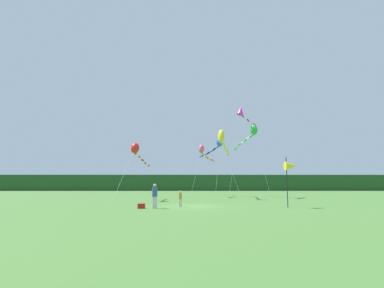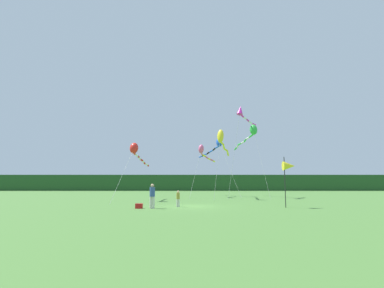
% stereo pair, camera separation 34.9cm
% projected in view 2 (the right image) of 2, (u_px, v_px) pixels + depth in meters
% --- Properties ---
extents(ground_plane, '(120.00, 120.00, 0.00)m').
position_uv_depth(ground_plane, '(192.00, 206.00, 23.93)').
color(ground_plane, '#477533').
extents(distant_treeline, '(108.00, 3.23, 3.48)m').
position_uv_depth(distant_treeline, '(193.00, 183.00, 68.80)').
color(distant_treeline, '#234C23').
rests_on(distant_treeline, ground).
extents(person_adult, '(0.39, 0.39, 1.75)m').
position_uv_depth(person_adult, '(153.00, 195.00, 22.19)').
color(person_adult, silver).
rests_on(person_adult, ground).
extents(person_child, '(0.27, 0.27, 1.23)m').
position_uv_depth(person_child, '(179.00, 198.00, 23.61)').
color(person_child, silver).
rests_on(person_child, ground).
extents(cooler_box, '(0.52, 0.30, 0.35)m').
position_uv_depth(cooler_box, '(140.00, 206.00, 22.04)').
color(cooler_box, red).
rests_on(cooler_box, ground).
extents(banner_flag_pole, '(0.90, 0.70, 3.76)m').
position_uv_depth(banner_flag_pole, '(290.00, 166.00, 23.15)').
color(banner_flag_pole, black).
rests_on(banner_flag_pole, ground).
extents(kite_blue, '(4.92, 8.56, 7.92)m').
position_uv_depth(kite_blue, '(218.00, 145.00, 42.03)').
color(kite_blue, '#B2B2B2').
rests_on(kite_blue, ground).
extents(kite_yellow, '(2.56, 7.65, 7.88)m').
position_uv_depth(kite_yellow, '(223.00, 139.00, 35.31)').
color(kite_yellow, '#B2B2B2').
rests_on(kite_yellow, ground).
extents(kite_red, '(2.07, 9.04, 6.04)m').
position_uv_depth(kite_red, '(137.00, 150.00, 31.74)').
color(kite_red, '#B2B2B2').
rests_on(kite_red, ground).
extents(kite_green, '(2.60, 10.19, 9.27)m').
position_uv_depth(kite_green, '(253.00, 132.00, 39.47)').
color(kite_green, '#B2B2B2').
rests_on(kite_green, ground).
extents(kite_magenta, '(4.48, 5.19, 11.36)m').
position_uv_depth(kite_magenta, '(243.00, 112.00, 38.34)').
color(kite_magenta, '#B2B2B2').
rests_on(kite_magenta, ground).
extents(kite_rainbow, '(3.50, 6.94, 6.74)m').
position_uv_depth(kite_rainbow, '(204.00, 151.00, 39.25)').
color(kite_rainbow, '#B2B2B2').
rests_on(kite_rainbow, ground).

